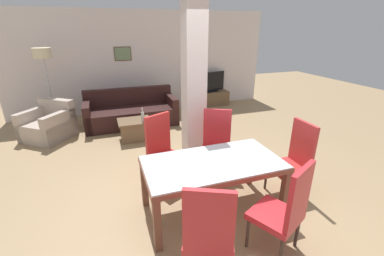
{
  "coord_description": "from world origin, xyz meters",
  "views": [
    {
      "loc": [
        -1.15,
        -2.53,
        2.26
      ],
      "look_at": [
        0.0,
        0.78,
        0.88
      ],
      "focal_mm": 24.0,
      "sensor_mm": 36.0,
      "label": 1
    }
  ],
  "objects": [
    {
      "name": "floor_lamp",
      "position": [
        -2.36,
        4.18,
        1.57
      ],
      "size": [
        0.39,
        0.39,
        1.83
      ],
      "color": "#B7B7BC",
      "rests_on": "ground_plane"
    },
    {
      "name": "dining_chair_far_left",
      "position": [
        -0.42,
        0.88,
        0.56
      ],
      "size": [
        0.61,
        0.61,
        1.08
      ],
      "rotation": [
        0.0,
        0.0,
        -2.7
      ],
      "color": "red",
      "rests_on": "ground_plane"
    },
    {
      "name": "divider_pillar",
      "position": [
        0.25,
        1.42,
        1.35
      ],
      "size": [
        0.34,
        0.35,
        2.7
      ],
      "color": "white",
      "rests_on": "ground_plane"
    },
    {
      "name": "bottle",
      "position": [
        -0.46,
        2.55,
        0.54
      ],
      "size": [
        0.07,
        0.07,
        0.29
      ],
      "color": "#B2B7BC",
      "rests_on": "coffee_table"
    },
    {
      "name": "ground_plane",
      "position": [
        0.0,
        0.0,
        0.0
      ],
      "size": [
        18.0,
        18.0,
        0.0
      ],
      "primitive_type": "plane",
      "color": "tan"
    },
    {
      "name": "tv_stand",
      "position": [
        1.93,
        4.51,
        0.22
      ],
      "size": [
        1.04,
        0.4,
        0.43
      ],
      "color": "brown",
      "rests_on": "ground_plane"
    },
    {
      "name": "dining_chair_near_left",
      "position": [
        -0.42,
        -0.88,
        0.56
      ],
      "size": [
        0.61,
        0.61,
        1.08
      ],
      "rotation": [
        0.0,
        0.0,
        -0.45
      ],
      "color": "red",
      "rests_on": "ground_plane"
    },
    {
      "name": "tv_screen",
      "position": [
        1.93,
        4.51,
        0.72
      ],
      "size": [
        0.88,
        0.28,
        0.59
      ],
      "rotation": [
        0.0,
        0.0,
        3.4
      ],
      "color": "black",
      "rests_on": "tv_stand"
    },
    {
      "name": "dining_chair_far_right",
      "position": [
        0.42,
        0.82,
        0.56
      ],
      "size": [
        0.62,
        0.62,
        1.08
      ],
      "rotation": [
        0.0,
        0.0,
        2.67
      ],
      "color": "red",
      "rests_on": "ground_plane"
    },
    {
      "name": "dining_table",
      "position": [
        0.0,
        0.0,
        0.59
      ],
      "size": [
        1.7,
        0.91,
        0.73
      ],
      "color": "brown",
      "rests_on": "ground_plane"
    },
    {
      "name": "sofa",
      "position": [
        -0.58,
        3.67,
        0.28
      ],
      "size": [
        2.17,
        0.94,
        0.84
      ],
      "rotation": [
        0.0,
        0.0,
        3.14
      ],
      "color": "#311917",
      "rests_on": "ground_plane"
    },
    {
      "name": "coffee_table",
      "position": [
        -0.63,
        2.7,
        0.22
      ],
      "size": [
        0.68,
        0.55,
        0.43
      ],
      "color": "brown",
      "rests_on": "ground_plane"
    },
    {
      "name": "back_wall",
      "position": [
        -0.0,
        4.79,
        1.35
      ],
      "size": [
        7.2,
        0.09,
        2.7
      ],
      "color": "white",
      "rests_on": "ground_plane"
    },
    {
      "name": "dining_chair_head_right",
      "position": [
        1.24,
        0.0,
        0.56
      ],
      "size": [
        0.46,
        0.46,
        1.08
      ],
      "rotation": [
        0.0,
        0.0,
        1.57
      ],
      "color": "red",
      "rests_on": "ground_plane"
    },
    {
      "name": "armchair",
      "position": [
        -2.37,
        3.37,
        0.28
      ],
      "size": [
        1.19,
        1.19,
        0.8
      ],
      "rotation": [
        0.0,
        0.0,
        2.49
      ],
      "color": "#C0AE9E",
      "rests_on": "ground_plane"
    },
    {
      "name": "dining_chair_near_right",
      "position": [
        0.42,
        -0.85,
        0.56
      ],
      "size": [
        0.62,
        0.62,
        1.08
      ],
      "rotation": [
        0.0,
        0.0,
        0.46
      ],
      "color": "red",
      "rests_on": "ground_plane"
    }
  ]
}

